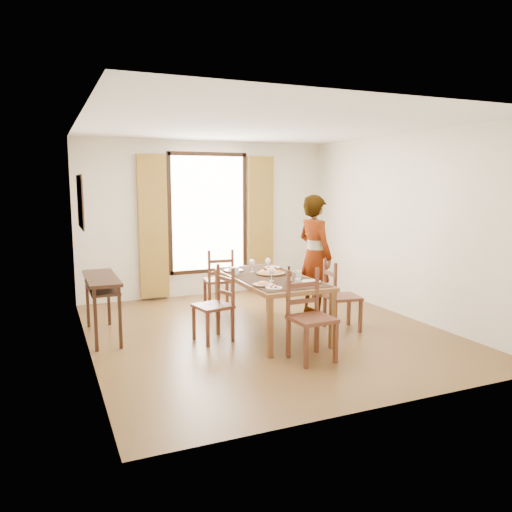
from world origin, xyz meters
name	(u,v)px	position (x,y,z in m)	size (l,w,h in m)	color
ground	(265,331)	(0.00, 0.00, 0.00)	(5.00, 5.00, 0.00)	#4A3317
room_shell	(261,216)	(0.00, 0.13, 1.54)	(4.60, 5.10, 2.74)	silver
console_table	(102,285)	(-2.03, 0.60, 0.68)	(0.38, 1.20, 0.80)	black
dining_table	(269,281)	(0.04, -0.03, 0.69)	(0.94, 1.96, 0.76)	brown
chair_west	(215,306)	(-0.74, -0.09, 0.44)	(0.49, 0.49, 0.94)	#50281A
chair_north	(219,281)	(-0.18, 1.39, 0.45)	(0.47, 0.47, 0.96)	#50281A
chair_south	(310,319)	(0.02, -1.17, 0.47)	(0.47, 0.47, 1.01)	#50281A
chair_east	(340,298)	(0.96, -0.33, 0.44)	(0.48, 0.48, 0.95)	#50281A
man	(315,256)	(1.03, 0.50, 0.90)	(0.54, 0.72, 1.81)	gray
plate_sw	(263,283)	(-0.27, -0.54, 0.78)	(0.27, 0.27, 0.05)	silver
plate_se	(311,281)	(0.34, -0.62, 0.78)	(0.27, 0.27, 0.05)	silver
plate_nw	(233,269)	(-0.26, 0.52, 0.78)	(0.27, 0.27, 0.05)	silver
plate_ne	(272,266)	(0.34, 0.52, 0.78)	(0.27, 0.27, 0.05)	silver
pasta_platter	(271,271)	(0.11, 0.09, 0.81)	(0.40, 0.40, 0.10)	#BA4217
caprese_plate	(274,287)	(-0.23, -0.75, 0.78)	(0.20, 0.20, 0.04)	silver
wine_glass_a	(272,274)	(-0.08, -0.36, 0.85)	(0.08, 0.08, 0.18)	white
wine_glass_b	(268,264)	(0.20, 0.36, 0.85)	(0.08, 0.08, 0.18)	white
wine_glass_c	(252,266)	(-0.05, 0.35, 0.85)	(0.08, 0.08, 0.18)	white
tumbler_a	(299,275)	(0.32, -0.33, 0.81)	(0.07, 0.07, 0.10)	silver
tumbler_b	(236,271)	(-0.30, 0.29, 0.81)	(0.07, 0.07, 0.10)	silver
tumbler_c	(297,283)	(0.06, -0.79, 0.81)	(0.07, 0.07, 0.10)	silver
wine_bottle	(289,276)	(-0.02, -0.72, 0.88)	(0.07, 0.07, 0.25)	black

